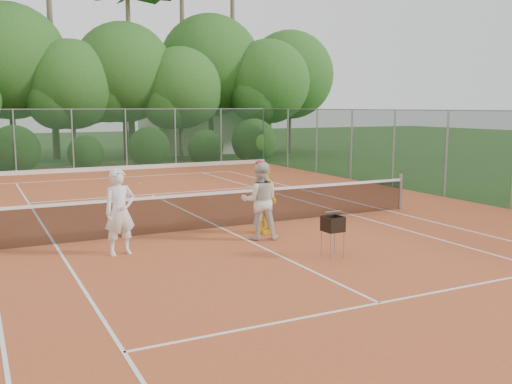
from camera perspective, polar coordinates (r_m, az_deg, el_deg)
ground at (r=14.84m, az=-3.47°, el=-3.69°), size 120.00×120.00×0.00m
clay_court at (r=14.84m, az=-3.47°, el=-3.65°), size 18.00×36.00×0.02m
club_building at (r=40.16m, az=-5.22°, el=6.16°), size 8.00×5.00×3.00m
tennis_net at (r=14.74m, az=-3.49°, el=-1.67°), size 11.97×0.10×1.10m
player_white at (r=12.36m, az=-13.46°, el=-1.95°), size 0.72×0.53×1.84m
player_center_grp at (r=13.42m, az=0.39°, el=-0.86°), size 1.08×0.96×1.88m
player_yellow at (r=14.09m, az=0.85°, el=-0.72°), size 0.45×1.01×1.71m
ball_hopper at (r=11.99m, az=7.69°, el=-3.26°), size 0.38×0.38×0.86m
stray_ball_a at (r=23.53m, az=-15.87°, el=0.67°), size 0.07×0.07×0.07m
stray_ball_b at (r=27.22m, az=-14.38°, el=1.76°), size 0.07×0.07×0.07m
stray_ball_c at (r=23.46m, az=-11.51°, el=0.80°), size 0.07×0.07×0.07m
court_markings at (r=14.83m, az=-3.47°, el=-3.60°), size 11.03×23.83×0.01m
fence_back at (r=28.95m, az=-15.34°, el=5.03°), size 18.07×0.07×3.00m
tropical_treeline at (r=34.37m, az=-14.97°, el=11.54°), size 32.10×8.49×15.03m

